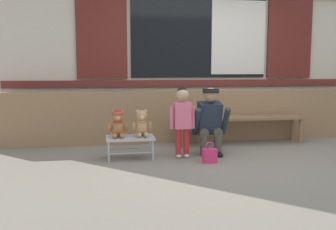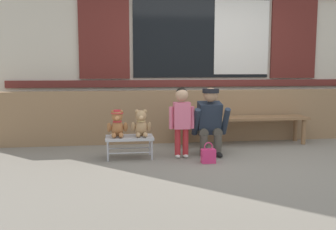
% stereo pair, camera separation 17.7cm
% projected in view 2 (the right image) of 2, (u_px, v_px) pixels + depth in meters
% --- Properties ---
extents(ground_plane, '(60.00, 60.00, 0.00)m').
position_uv_depth(ground_plane, '(233.00, 161.00, 4.97)').
color(ground_plane, gray).
extents(brick_low_wall, '(7.03, 0.25, 0.85)m').
position_uv_depth(brick_low_wall, '(207.00, 116.00, 6.32)').
color(brick_low_wall, '#997551').
rests_on(brick_low_wall, ground).
extents(shop_facade, '(7.18, 0.26, 3.68)m').
position_uv_depth(shop_facade, '(201.00, 32.00, 6.65)').
color(shop_facade, beige).
rests_on(shop_facade, ground).
extents(wooden_bench_long, '(2.10, 0.40, 0.44)m').
position_uv_depth(wooden_bench_long, '(243.00, 121.00, 6.04)').
color(wooden_bench_long, '#8E6642').
rests_on(wooden_bench_long, ground).
extents(small_display_bench, '(0.64, 0.36, 0.30)m').
position_uv_depth(small_display_bench, '(129.00, 139.00, 5.11)').
color(small_display_bench, '#BCBCC1').
rests_on(small_display_bench, ground).
extents(teddy_bear_with_hat, '(0.28, 0.27, 0.36)m').
position_uv_depth(teddy_bear_with_hat, '(117.00, 124.00, 5.07)').
color(teddy_bear_with_hat, '#A86B3D').
rests_on(teddy_bear_with_hat, small_display_bench).
extents(teddy_bear_plain, '(0.28, 0.26, 0.36)m').
position_uv_depth(teddy_bear_plain, '(141.00, 124.00, 5.11)').
color(teddy_bear_plain, tan).
rests_on(teddy_bear_plain, small_display_bench).
extents(child_standing, '(0.35, 0.18, 0.96)m').
position_uv_depth(child_standing, '(182.00, 115.00, 5.11)').
color(child_standing, '#B7282D').
rests_on(child_standing, ground).
extents(adult_crouching, '(0.50, 0.49, 0.95)m').
position_uv_depth(adult_crouching, '(210.00, 121.00, 5.31)').
color(adult_crouching, '#4C473D').
rests_on(adult_crouching, ground).
extents(handbag_on_ground, '(0.18, 0.11, 0.27)m').
position_uv_depth(handbag_on_ground, '(208.00, 156.00, 4.87)').
color(handbag_on_ground, '#E53370').
rests_on(handbag_on_ground, ground).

